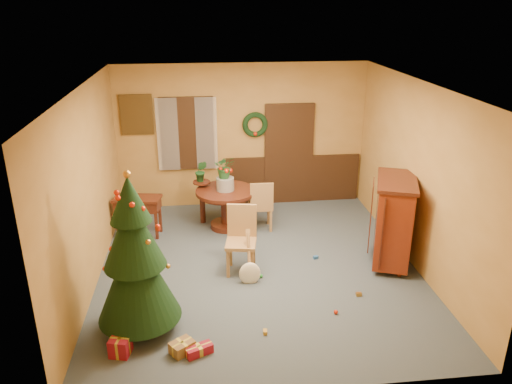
{
  "coord_description": "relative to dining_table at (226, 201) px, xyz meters",
  "views": [
    {
      "loc": [
        -0.84,
        -7.0,
        4.04
      ],
      "look_at": [
        0.01,
        0.4,
        1.15
      ],
      "focal_mm": 35.0,
      "sensor_mm": 36.0,
      "label": 1
    }
  ],
  "objects": [
    {
      "name": "stand_plant",
      "position": [
        -0.43,
        0.28,
        0.52
      ],
      "size": [
        0.26,
        0.22,
        0.41
      ],
      "primitive_type": "imported",
      "rotation": [
        0.0,
        0.0,
        -0.2
      ],
      "color": "#19471E",
      "rests_on": "plant_stand"
    },
    {
      "name": "chair_near",
      "position": [
        0.16,
        -1.57,
        0.04
      ],
      "size": [
        0.53,
        0.53,
        1.07
      ],
      "color": "olive",
      "rests_on": "floor"
    },
    {
      "name": "writing_desk",
      "position": [
        -1.58,
        -0.13,
        0.03
      ],
      "size": [
        0.89,
        0.54,
        0.74
      ],
      "color": "black",
      "rests_on": "floor"
    },
    {
      "name": "toy_d",
      "position": [
        1.33,
        -2.95,
        -0.5
      ],
      "size": [
        0.06,
        0.06,
        0.06
      ],
      "primitive_type": "sphere",
      "color": "red",
      "rests_on": "floor"
    },
    {
      "name": "plant_stand",
      "position": [
        -0.43,
        0.28,
        -0.01
      ],
      "size": [
        0.33,
        0.33,
        0.84
      ],
      "color": "black",
      "rests_on": "floor"
    },
    {
      "name": "room_envelope",
      "position": [
        0.63,
        1.14,
        0.59
      ],
      "size": [
        5.5,
        5.5,
        5.5
      ],
      "color": "#34434B",
      "rests_on": "ground"
    },
    {
      "name": "urn",
      "position": [
        0.0,
        -0.0,
        0.35
      ],
      "size": [
        0.32,
        0.32,
        0.24
      ],
      "primitive_type": "cylinder",
      "color": "slate",
      "rests_on": "dining_table"
    },
    {
      "name": "toy_b",
      "position": [
        0.43,
        -1.89,
        -0.5
      ],
      "size": [
        0.06,
        0.06,
        0.06
      ],
      "primitive_type": "sphere",
      "color": "green",
      "rests_on": "floor"
    },
    {
      "name": "gift_b",
      "position": [
        -1.49,
        -3.46,
        -0.41
      ],
      "size": [
        0.28,
        0.28,
        0.24
      ],
      "color": "maroon",
      "rests_on": "floor"
    },
    {
      "name": "chair_far",
      "position": [
        0.64,
        -0.18,
        -0.01
      ],
      "size": [
        0.43,
        0.43,
        0.97
      ],
      "color": "olive",
      "rests_on": "floor"
    },
    {
      "name": "dining_table",
      "position": [
        0.0,
        0.0,
        0.0
      ],
      "size": [
        1.1,
        1.1,
        0.76
      ],
      "color": "black",
      "rests_on": "floor"
    },
    {
      "name": "toy_c",
      "position": [
        0.31,
        -3.27,
        -0.51
      ],
      "size": [
        0.06,
        0.08,
        0.05
      ],
      "primitive_type": "cube",
      "rotation": [
        0.0,
        0.0,
        1.48
      ],
      "color": "#B98922",
      "rests_on": "floor"
    },
    {
      "name": "gift_a",
      "position": [
        -0.74,
        -3.51,
        -0.46
      ],
      "size": [
        0.34,
        0.33,
        0.15
      ],
      "color": "brown",
      "rests_on": "floor"
    },
    {
      "name": "christmas_tree",
      "position": [
        -1.28,
        -2.97,
        0.51
      ],
      "size": [
        1.06,
        1.06,
        2.19
      ],
      "color": "#382111",
      "rests_on": "floor"
    },
    {
      "name": "toy_e",
      "position": [
        1.78,
        -2.55,
        -0.51
      ],
      "size": [
        0.08,
        0.05,
        0.05
      ],
      "primitive_type": "cube",
      "rotation": [
        0.0,
        0.0,
        0.05
      ],
      "color": "#C1842D",
      "rests_on": "floor"
    },
    {
      "name": "sideboard",
      "position": [
        2.58,
        -1.63,
        0.24
      ],
      "size": [
        0.94,
        1.26,
        1.44
      ],
      "color": "#611E0B",
      "rests_on": "floor"
    },
    {
      "name": "centerpiece_plant",
      "position": [
        0.0,
        -0.0,
        0.67
      ],
      "size": [
        0.38,
        0.33,
        0.42
      ],
      "primitive_type": "imported",
      "color": "#1E4C23",
      "rests_on": "urn"
    },
    {
      "name": "guitar",
      "position": [
        0.24,
        -2.01,
        -0.14
      ],
      "size": [
        0.4,
        0.54,
        0.75
      ],
      "primitive_type": null,
      "rotation": [
        -0.49,
        0.0,
        0.15
      ],
      "color": "white",
      "rests_on": "floor"
    },
    {
      "name": "gift_c",
      "position": [
        -1.42,
        -1.84,
        -0.46
      ],
      "size": [
        0.31,
        0.27,
        0.14
      ],
      "color": "brown",
      "rests_on": "floor"
    },
    {
      "name": "toy_a",
      "position": [
        1.41,
        -1.39,
        -0.51
      ],
      "size": [
        0.09,
        0.07,
        0.05
      ],
      "primitive_type": "cube",
      "rotation": [
        0.0,
        0.0,
        0.25
      ],
      "color": "#23569A",
      "rests_on": "floor"
    },
    {
      "name": "gift_d",
      "position": [
        -0.54,
        -3.57,
        -0.47
      ],
      "size": [
        0.36,
        0.26,
        0.12
      ],
      "color": "maroon",
      "rests_on": "floor"
    }
  ]
}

